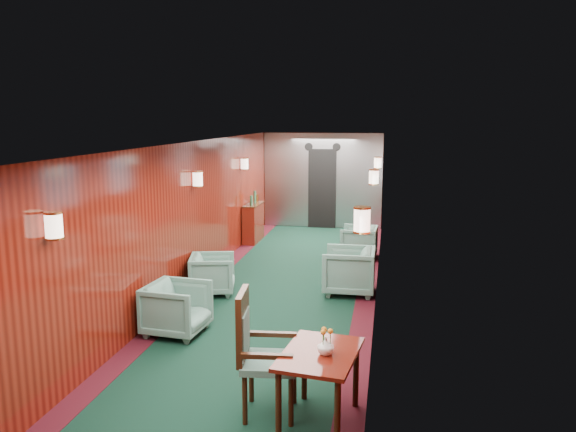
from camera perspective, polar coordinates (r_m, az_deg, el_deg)
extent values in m
plane|color=black|center=(8.76, -1.15, -8.55)|extent=(12.00, 12.00, 0.00)
cube|color=white|center=(8.31, -1.21, 7.00)|extent=(3.00, 12.00, 0.10)
cube|color=white|center=(8.31, -1.21, 7.07)|extent=(1.20, 12.00, 0.06)
cube|color=#63170D|center=(14.32, 3.57, 3.66)|extent=(3.00, 0.10, 2.40)
cube|color=#63170D|center=(8.86, -10.73, -0.47)|extent=(0.10, 12.00, 2.40)
cube|color=#63170D|center=(8.29, 9.04, -1.15)|extent=(0.10, 12.00, 2.40)
cube|color=#370B13|center=(9.11, -9.59, -7.93)|extent=(0.30, 12.00, 0.01)
cube|color=#370B13|center=(8.60, 7.81, -8.96)|extent=(0.30, 12.00, 0.01)
cube|color=#A0A2A6|center=(14.24, 3.54, 3.62)|extent=(2.98, 0.12, 2.38)
cube|color=black|center=(14.18, 3.49, 2.79)|extent=(0.70, 0.06, 2.00)
cylinder|color=black|center=(14.14, 2.12, 7.05)|extent=(0.20, 0.04, 0.20)
cylinder|color=black|center=(14.06, 4.97, 7.00)|extent=(0.20, 0.04, 0.20)
cube|color=silver|center=(4.83, 8.04, -6.22)|extent=(0.02, 1.10, 0.80)
cube|color=#425C63|center=(4.83, 7.94, -6.22)|extent=(0.01, 0.96, 0.66)
cube|color=silver|center=(7.26, 8.83, -0.73)|extent=(0.02, 1.10, 0.80)
cube|color=#425C63|center=(7.26, 8.77, -0.73)|extent=(0.01, 0.96, 0.66)
cube|color=silver|center=(9.73, 9.22, 1.99)|extent=(0.02, 1.10, 0.80)
cube|color=#425C63|center=(9.73, 9.18, 1.99)|extent=(0.01, 0.96, 0.66)
cube|color=silver|center=(12.21, 9.46, 3.61)|extent=(0.02, 1.10, 0.80)
cube|color=#425C63|center=(12.21, 9.42, 3.61)|extent=(0.01, 0.96, 0.66)
cylinder|color=#FFE3C6|center=(5.63, -22.70, -0.90)|extent=(0.16, 0.16, 0.24)
cylinder|color=#C58337|center=(5.66, -22.62, -2.10)|extent=(0.17, 0.17, 0.02)
cylinder|color=#FFE3C6|center=(5.53, 7.53, -0.39)|extent=(0.16, 0.16, 0.24)
cylinder|color=#C58337|center=(5.55, 7.50, -1.61)|extent=(0.17, 0.17, 0.02)
cylinder|color=#FFE3C6|center=(9.21, -9.16, 3.74)|extent=(0.16, 0.16, 0.24)
cylinder|color=#C58337|center=(9.22, -9.14, 3.00)|extent=(0.17, 0.17, 0.02)
cylinder|color=#FFE3C6|center=(9.49, 8.71, 3.94)|extent=(0.16, 0.16, 0.24)
cylinder|color=#C58337|center=(9.50, 8.69, 3.22)|extent=(0.17, 0.17, 0.02)
cylinder|color=#FFE3C6|center=(12.07, -4.44, 5.31)|extent=(0.16, 0.16, 0.24)
cylinder|color=#C58337|center=(12.08, -4.44, 4.75)|extent=(0.17, 0.17, 0.02)
cylinder|color=#FFE3C6|center=(12.48, 9.11, 5.37)|extent=(0.16, 0.16, 0.24)
cylinder|color=#C58337|center=(12.49, 9.09, 4.82)|extent=(0.17, 0.17, 0.02)
cube|color=#63170D|center=(5.23, 3.25, -13.82)|extent=(0.77, 1.01, 0.04)
cylinder|color=#35190C|center=(5.11, -0.98, -18.78)|extent=(0.06, 0.06, 0.66)
cylinder|color=#35190C|center=(4.99, 5.04, -19.60)|extent=(0.06, 0.06, 0.66)
cylinder|color=#35190C|center=(5.79, 1.68, -15.14)|extent=(0.06, 0.06, 0.66)
cylinder|color=#35190C|center=(5.68, 6.91, -15.73)|extent=(0.06, 0.06, 0.66)
cube|color=#214E48|center=(5.46, -1.82, -14.66)|extent=(0.56, 0.56, 0.07)
cube|color=#35190C|center=(5.35, -4.63, -11.05)|extent=(0.10, 0.47, 0.67)
cube|color=#214E48|center=(5.37, -4.32, -11.73)|extent=(0.06, 0.36, 0.40)
cube|color=#35190C|center=(5.15, -2.15, -14.04)|extent=(0.47, 0.10, 0.04)
cube|color=#35190C|center=(5.62, -1.54, -11.91)|extent=(0.47, 0.10, 0.04)
cylinder|color=#35190C|center=(5.42, -4.41, -18.12)|extent=(0.05, 0.05, 0.48)
cylinder|color=#35190C|center=(5.37, 0.31, -18.33)|extent=(0.05, 0.05, 0.48)
cylinder|color=#35190C|center=(5.79, -3.74, -16.15)|extent=(0.05, 0.05, 0.48)
cylinder|color=#35190C|center=(5.75, 0.62, -16.32)|extent=(0.05, 0.05, 0.48)
cube|color=#63170D|center=(12.70, -3.55, -0.69)|extent=(0.28, 0.95, 0.85)
cube|color=#35190C|center=(12.63, -3.53, 1.21)|extent=(0.30, 0.97, 0.02)
cylinder|color=#295235|center=(12.38, -3.75, 1.59)|extent=(0.07, 0.07, 0.22)
cylinder|color=#295235|center=(12.69, -3.39, 1.94)|extent=(0.06, 0.06, 0.28)
cylinder|color=#C58337|center=(12.88, -3.19, 1.84)|extent=(0.08, 0.08, 0.18)
imported|color=white|center=(5.15, 3.85, -13.04)|extent=(0.20, 0.20, 0.16)
imported|color=#214E48|center=(7.52, -11.22, -9.20)|extent=(0.82, 0.80, 0.68)
imported|color=#214E48|center=(9.07, -7.67, -5.87)|extent=(0.84, 0.82, 0.63)
imported|color=#214E48|center=(9.04, 6.18, -5.54)|extent=(0.82, 0.79, 0.74)
imported|color=#214E48|center=(11.31, 7.19, -2.63)|extent=(0.74, 0.72, 0.64)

